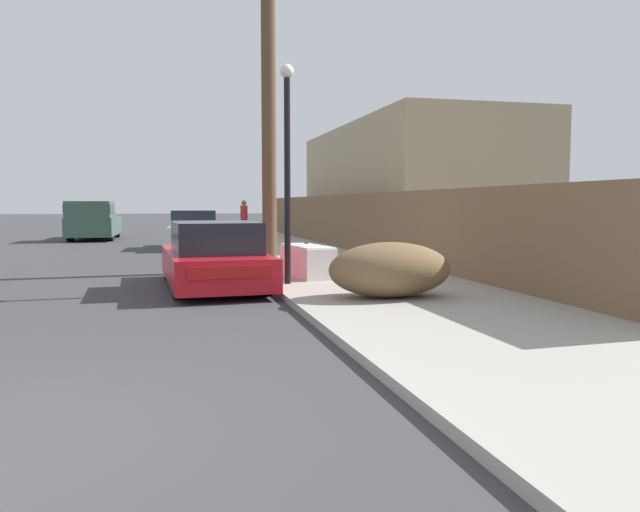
% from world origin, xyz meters
% --- Properties ---
extents(sidewalk_curb, '(4.20, 63.00, 0.12)m').
position_xyz_m(sidewalk_curb, '(5.30, 23.50, 0.06)').
color(sidewalk_curb, '#9E998E').
rests_on(sidewalk_curb, ground).
extents(discarded_fridge, '(0.89, 1.85, 0.69)m').
position_xyz_m(discarded_fridge, '(4.18, 8.38, 0.45)').
color(discarded_fridge, white).
rests_on(discarded_fridge, sidewalk_curb).
extents(parked_sports_car_red, '(2.01, 4.59, 1.32)m').
position_xyz_m(parked_sports_car_red, '(2.17, 7.85, 0.59)').
color(parked_sports_car_red, red).
rests_on(parked_sports_car_red, ground).
extents(car_parked_mid, '(2.02, 4.41, 1.43)m').
position_xyz_m(car_parked_mid, '(2.26, 19.34, 0.66)').
color(car_parked_mid, silver).
rests_on(car_parked_mid, ground).
extents(pickup_truck, '(2.07, 5.40, 1.79)m').
position_xyz_m(pickup_truck, '(-2.03, 26.06, 0.90)').
color(pickup_truck, '#385647').
rests_on(pickup_truck, ground).
extents(utility_pole, '(1.80, 0.35, 9.08)m').
position_xyz_m(utility_pole, '(3.74, 10.68, 4.74)').
color(utility_pole, brown).
rests_on(utility_pole, sidewalk_curb).
extents(street_lamp, '(0.26, 0.26, 4.17)m').
position_xyz_m(street_lamp, '(3.54, 7.27, 2.57)').
color(street_lamp, black).
rests_on(street_lamp, sidewalk_curb).
extents(brush_pile, '(2.08, 1.27, 0.92)m').
position_xyz_m(brush_pile, '(4.85, 5.12, 0.58)').
color(brush_pile, brown).
rests_on(brush_pile, sidewalk_curb).
extents(wooden_fence, '(0.08, 33.05, 1.87)m').
position_xyz_m(wooden_fence, '(7.25, 17.89, 1.05)').
color(wooden_fence, brown).
rests_on(wooden_fence, sidewalk_curb).
extents(building_right_house, '(6.00, 14.38, 5.02)m').
position_xyz_m(building_right_house, '(11.68, 21.42, 2.51)').
color(building_right_house, tan).
rests_on(building_right_house, ground).
extents(pedestrian, '(0.34, 0.34, 1.73)m').
position_xyz_m(pedestrian, '(4.83, 24.98, 1.01)').
color(pedestrian, '#282D42').
rests_on(pedestrian, sidewalk_curb).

